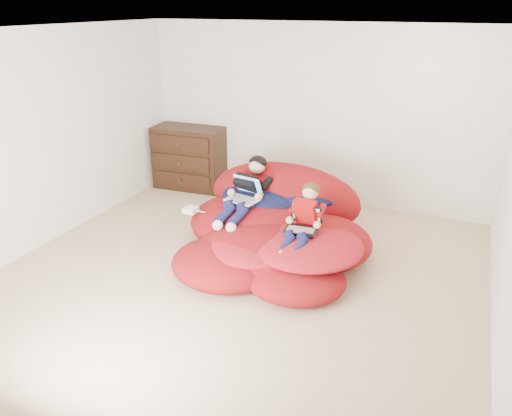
{
  "coord_description": "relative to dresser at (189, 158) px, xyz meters",
  "views": [
    {
      "loc": [
        2.04,
        -4.24,
        2.74
      ],
      "look_at": [
        0.08,
        0.27,
        0.7
      ],
      "focal_mm": 35.0,
      "sensor_mm": 36.0,
      "label": 1
    }
  ],
  "objects": [
    {
      "name": "beanbag_pile",
      "position": [
        2.01,
        -1.46,
        -0.22
      ],
      "size": [
        2.3,
        2.46,
        0.92
      ],
      "color": "maroon",
      "rests_on": "ground"
    },
    {
      "name": "laptop_white",
      "position": [
        1.61,
        -1.42,
        0.14
      ],
      "size": [
        0.41,
        0.44,
        0.25
      ],
      "color": "white",
      "rests_on": "older_boy"
    },
    {
      "name": "room_shell",
      "position": [
        1.9,
        -2.22,
        -0.26
      ],
      "size": [
        5.1,
        5.1,
        2.77
      ],
      "color": "#C4AC8C",
      "rests_on": "ground"
    },
    {
      "name": "cream_pillow",
      "position": [
        1.47,
        -0.64,
        0.14
      ],
      "size": [
        0.43,
        0.28,
        0.28
      ],
      "primitive_type": "ellipsoid",
      "color": "white",
      "rests_on": "beanbag_pile"
    },
    {
      "name": "power_adapter",
      "position": [
        1.01,
        -1.7,
        -0.06
      ],
      "size": [
        0.16,
        0.16,
        0.06
      ],
      "primitive_type": "cube",
      "rotation": [
        0.0,
        0.0,
        -0.03
      ],
      "color": "white",
      "rests_on": "beanbag_pile"
    },
    {
      "name": "laptop_black",
      "position": [
        2.46,
        -1.79,
        0.07
      ],
      "size": [
        0.36,
        0.37,
        0.24
      ],
      "color": "black",
      "rests_on": "younger_boy"
    },
    {
      "name": "younger_boy",
      "position": [
        2.46,
        -1.77,
        0.12
      ],
      "size": [
        0.3,
        0.85,
        0.61
      ],
      "color": "red",
      "rests_on": "beanbag_pile"
    },
    {
      "name": "older_boy",
      "position": [
        1.61,
        -1.34,
        0.17
      ],
      "size": [
        0.37,
        1.11,
        0.62
      ],
      "color": "black",
      "rests_on": "beanbag_pile"
    },
    {
      "name": "dresser",
      "position": [
        0.0,
        0.0,
        0.0
      ],
      "size": [
        1.1,
        0.63,
        0.96
      ],
      "color": "black",
      "rests_on": "ground"
    }
  ]
}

